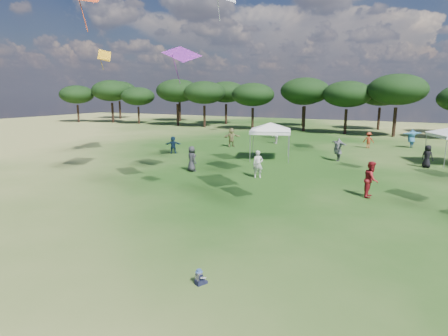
{
  "coord_description": "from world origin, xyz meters",
  "views": [
    {
      "loc": [
        5.24,
        -6.16,
        5.41
      ],
      "look_at": [
        -0.88,
        6.0,
        2.64
      ],
      "focal_mm": 30.0,
      "sensor_mm": 36.0,
      "label": 1
    }
  ],
  "objects": [
    {
      "name": "ground",
      "position": [
        0.0,
        0.0,
        0.0
      ],
      "size": [
        140.0,
        140.0,
        0.0
      ],
      "primitive_type": "plane",
      "color": "#244A16",
      "rests_on": "ground"
    },
    {
      "name": "tree_line",
      "position": [
        2.39,
        47.41,
        5.42
      ],
      "size": [
        108.78,
        17.63,
        7.77
      ],
      "color": "black",
      "rests_on": "ground"
    },
    {
      "name": "tent_left",
      "position": [
        -4.98,
        22.51,
        2.87
      ],
      "size": [
        6.14,
        6.14,
        3.3
      ],
      "rotation": [
        0.0,
        0.0,
        0.31
      ],
      "color": "gray",
      "rests_on": "ground"
    },
    {
      "name": "toddler",
      "position": [
        0.2,
        2.3,
        0.21
      ],
      "size": [
        0.36,
        0.38,
        0.47
      ],
      "rotation": [
        0.0,
        0.0,
        -0.42
      ],
      "color": "black",
      "rests_on": "ground"
    },
    {
      "name": "festival_crowd",
      "position": [
        -0.67,
        25.41,
        0.89
      ],
      "size": [
        27.2,
        22.08,
        1.92
      ],
      "color": "#89684B",
      "rests_on": "ground"
    }
  ]
}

